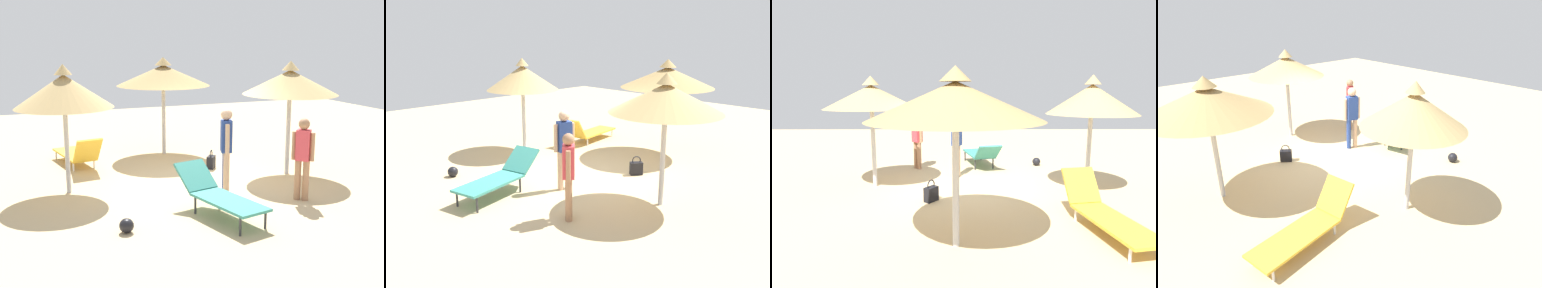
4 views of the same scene
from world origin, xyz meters
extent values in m
cube|color=tan|center=(0.00, 0.00, -0.05)|extent=(24.00, 24.00, 0.10)
cylinder|color=#B2B2B7|center=(2.19, -0.11, 1.13)|extent=(0.10, 0.10, 2.27)
cone|color=tan|center=(2.19, -0.11, 2.20)|extent=(2.22, 2.22, 0.57)
cone|color=tan|center=(2.19, -0.11, 2.58)|extent=(0.40, 0.40, 0.22)
cylinder|color=#B2B2B7|center=(-2.91, 0.33, 1.05)|extent=(0.10, 0.10, 2.11)
cone|color=tan|center=(-2.91, 0.33, 2.15)|extent=(2.02, 2.02, 0.68)
cone|color=tan|center=(-2.91, 0.33, 2.59)|extent=(0.36, 0.36, 0.22)
cylinder|color=#B2B2B7|center=(0.12, 2.99, 1.18)|extent=(0.10, 0.10, 2.36)
cone|color=tan|center=(0.12, 2.99, 2.20)|extent=(2.56, 2.56, 0.56)
cone|color=tan|center=(0.12, 2.99, 2.58)|extent=(0.46, 0.46, 0.22)
cube|color=teal|center=(-0.50, -2.44, 0.36)|extent=(1.00, 1.65, 0.05)
cylinder|color=#2D2D33|center=(-0.08, -3.01, 0.17)|extent=(0.04, 0.04, 0.34)
cylinder|color=#2D2D33|center=(-0.63, -3.14, 0.17)|extent=(0.04, 0.04, 0.34)
cylinder|color=#2D2D33|center=(-0.37, -1.75, 0.17)|extent=(0.04, 0.04, 0.34)
cylinder|color=#2D2D33|center=(-0.91, -1.88, 0.17)|extent=(0.04, 0.04, 0.34)
cube|color=teal|center=(-0.73, -1.43, 0.60)|extent=(0.78, 0.70, 0.48)
cube|color=gold|center=(-2.42, 2.75, 0.25)|extent=(0.91, 1.80, 0.05)
cylinder|color=silver|center=(-2.80, 3.42, 0.11)|extent=(0.04, 0.04, 0.23)
cylinder|color=silver|center=(-2.27, 3.51, 0.11)|extent=(0.04, 0.04, 0.23)
cylinder|color=silver|center=(-2.56, 1.99, 0.11)|extent=(0.04, 0.04, 0.23)
cylinder|color=silver|center=(-2.03, 2.08, 0.11)|extent=(0.04, 0.04, 0.23)
cube|color=gold|center=(-2.24, 1.71, 0.56)|extent=(0.70, 0.53, 0.60)
cylinder|color=#A57554|center=(1.43, -1.98, 0.41)|extent=(0.13, 0.13, 0.83)
cylinder|color=#A57554|center=(1.32, -1.87, 0.41)|extent=(0.13, 0.13, 0.83)
cube|color=#D83F4C|center=(1.38, -1.92, 1.14)|extent=(0.34, 0.34, 0.62)
sphere|color=#A57554|center=(1.38, -1.92, 1.56)|extent=(0.22, 0.22, 0.22)
cylinder|color=#A57554|center=(1.51, -2.05, 1.11)|extent=(0.09, 0.09, 0.57)
cylinder|color=#A57554|center=(1.25, -1.79, 1.11)|extent=(0.09, 0.09, 0.57)
cylinder|color=navy|center=(0.20, -0.82, 0.44)|extent=(0.13, 0.13, 0.89)
cylinder|color=tan|center=(0.14, -1.01, 0.44)|extent=(0.13, 0.13, 0.89)
cube|color=navy|center=(0.17, -0.92, 1.22)|extent=(0.30, 0.35, 0.67)
sphere|color=tan|center=(0.17, -0.92, 1.67)|extent=(0.24, 0.24, 0.24)
cylinder|color=tan|center=(0.23, -0.73, 1.20)|extent=(0.09, 0.09, 0.61)
cylinder|color=tan|center=(0.11, -1.10, 1.20)|extent=(0.09, 0.09, 0.61)
cube|color=black|center=(0.69, 1.00, 0.16)|extent=(0.32, 0.34, 0.31)
torus|color=black|center=(0.69, 1.00, 0.36)|extent=(0.15, 0.19, 0.22)
sphere|color=black|center=(-2.34, -2.30, 0.13)|extent=(0.25, 0.25, 0.25)
camera|label=1|loc=(-4.26, -10.05, 3.25)|focal=46.70mm
camera|label=2|loc=(6.78, -6.99, 3.48)|focal=39.78mm
camera|label=3|loc=(0.04, 7.52, 2.33)|focal=29.67mm
camera|label=4|loc=(-6.53, 5.17, 4.05)|focal=31.42mm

